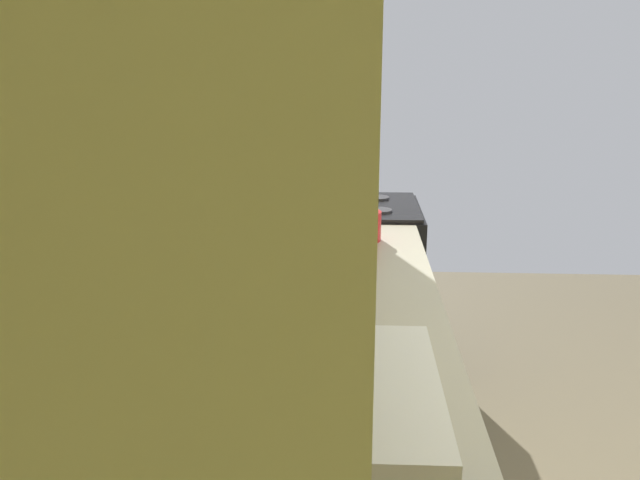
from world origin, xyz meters
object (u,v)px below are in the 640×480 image
(bowl, at_px, (370,358))
(microwave, at_px, (337,463))
(kettle, at_px, (364,225))
(oven_range, at_px, (356,287))

(bowl, bearing_deg, microwave, 173.41)
(microwave, distance_m, bowl, 0.68)
(bowl, bearing_deg, kettle, 0.00)
(bowl, xyz_separation_m, kettle, (1.22, 0.00, 0.04))
(microwave, distance_m, kettle, 1.88)
(oven_range, bearing_deg, bowl, -179.22)
(oven_range, height_order, bowl, oven_range)
(oven_range, bearing_deg, microwave, 178.79)
(bowl, bearing_deg, oven_range, 0.78)
(bowl, height_order, kettle, kettle)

